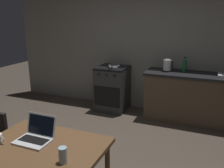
# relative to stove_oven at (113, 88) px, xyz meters

# --- Properties ---
(back_wall) EXTENTS (6.40, 0.10, 2.75)m
(back_wall) POSITION_rel_stove_oven_xyz_m (0.80, 0.35, 0.93)
(back_wall) COLOR gray
(back_wall) RESTS_ON ground_plane
(kitchen_counter) EXTENTS (2.16, 0.64, 0.90)m
(kitchen_counter) POSITION_rel_stove_oven_xyz_m (1.79, 0.00, 0.00)
(kitchen_counter) COLOR #4C3D2D
(kitchen_counter) RESTS_ON ground_plane
(stove_oven) EXTENTS (0.60, 0.62, 0.90)m
(stove_oven) POSITION_rel_stove_oven_xyz_m (0.00, 0.00, 0.00)
(stove_oven) COLOR #2D2D30
(stove_oven) RESTS_ON ground_plane
(dining_table) EXTENTS (1.10, 0.87, 0.76)m
(dining_table) POSITION_rel_stove_oven_xyz_m (0.48, -2.89, 0.23)
(dining_table) COLOR brown
(dining_table) RESTS_ON ground_plane
(laptop) EXTENTS (0.32, 0.28, 0.22)m
(laptop) POSITION_rel_stove_oven_xyz_m (0.36, -2.79, 0.35)
(laptop) COLOR silver
(laptop) RESTS_ON dining_table
(electric_kettle) EXTENTS (0.17, 0.15, 0.23)m
(electric_kettle) POSITION_rel_stove_oven_xyz_m (1.08, 0.00, 0.56)
(electric_kettle) COLOR black
(electric_kettle) RESTS_ON kitchen_counter
(frying_pan) EXTENTS (0.23, 0.40, 0.05)m
(frying_pan) POSITION_rel_stove_oven_xyz_m (0.04, -0.03, 0.48)
(frying_pan) COLOR gray
(frying_pan) RESTS_ON stove_oven
(drinking_glass) EXTENTS (0.07, 0.07, 0.13)m
(drinking_glass) POSITION_rel_stove_oven_xyz_m (0.80, -3.00, 0.37)
(drinking_glass) COLOR #99B7C6
(drinking_glass) RESTS_ON dining_table
(bottle_b) EXTENTS (0.08, 0.08, 0.27)m
(bottle_b) POSITION_rel_stove_oven_xyz_m (1.38, 0.08, 0.58)
(bottle_b) COLOR #19592D
(bottle_b) RESTS_ON kitchen_counter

